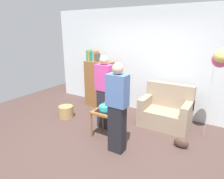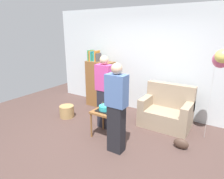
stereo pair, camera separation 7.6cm
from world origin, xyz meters
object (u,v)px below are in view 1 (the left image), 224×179
at_px(person_blowing_candles, 104,92).
at_px(balloon_bunch, 221,58).
at_px(couch, 166,111).
at_px(handbag, 181,143).
at_px(birthday_cake, 106,108).
at_px(person_holding_cake, 117,109).
at_px(bookshelf, 99,83).
at_px(wicker_basket, 66,112).
at_px(side_table, 106,114).

xyz_separation_m(person_blowing_candles, balloon_bunch, (2.11, 0.65, 0.82)).
height_order(couch, handbag, couch).
relative_size(birthday_cake, person_holding_cake, 0.20).
xyz_separation_m(bookshelf, handbag, (2.57, -0.96, -0.58)).
xyz_separation_m(couch, bookshelf, (-2.02, 0.20, 0.34)).
bearing_deg(couch, birthday_cake, -128.82).
bearing_deg(bookshelf, birthday_cake, -50.42).
bearing_deg(bookshelf, couch, -5.80).
relative_size(couch, wicker_basket, 3.06).
xyz_separation_m(birthday_cake, wicker_basket, (-1.36, 0.23, -0.47)).
bearing_deg(person_blowing_candles, balloon_bunch, 5.69).
bearing_deg(birthday_cake, wicker_basket, 170.53).
distance_m(side_table, person_holding_cake, 0.68).
xyz_separation_m(person_blowing_candles, handbag, (1.71, 0.05, -0.73)).
height_order(person_blowing_candles, wicker_basket, person_blowing_candles).
bearing_deg(person_holding_cake, bookshelf, -27.49).
height_order(bookshelf, wicker_basket, bookshelf).
xyz_separation_m(couch, person_blowing_candles, (-1.16, -0.81, 0.49)).
bearing_deg(side_table, birthday_cake, 112.98).
height_order(side_table, person_blowing_candles, person_blowing_candles).
height_order(person_holding_cake, handbag, person_holding_cake).
bearing_deg(wicker_basket, couch, 21.80).
xyz_separation_m(side_table, person_holding_cake, (0.47, -0.34, 0.35)).
bearing_deg(handbag, person_holding_cake, -144.08).
height_order(person_blowing_candles, person_holding_cake, same).
bearing_deg(birthday_cake, person_holding_cake, -35.84).
relative_size(bookshelf, handbag, 5.70).
bearing_deg(couch, side_table, -128.82).
distance_m(bookshelf, birthday_cake, 1.74).
relative_size(side_table, person_blowing_candles, 0.35).
xyz_separation_m(side_table, wicker_basket, (-1.36, 0.23, -0.33)).
height_order(side_table, person_holding_cake, person_holding_cake).
bearing_deg(birthday_cake, bookshelf, 129.58).
height_order(bookshelf, person_blowing_candles, person_blowing_candles).
bearing_deg(balloon_bunch, couch, 170.25).
relative_size(birthday_cake, balloon_bunch, 0.18).
bearing_deg(balloon_bunch, handbag, -124.19).
bearing_deg(balloon_bunch, bookshelf, 172.92).
distance_m(person_blowing_candles, balloon_bunch, 2.36).
bearing_deg(bookshelf, wicker_basket, -102.65).
xyz_separation_m(birthday_cake, balloon_bunch, (1.87, 0.97, 1.04)).
height_order(couch, side_table, couch).
bearing_deg(handbag, birthday_cake, -165.68).
bearing_deg(balloon_bunch, birthday_cake, -152.57).
xyz_separation_m(bookshelf, birthday_cake, (1.11, -1.34, -0.06)).
height_order(couch, birthday_cake, couch).
bearing_deg(handbag, balloon_bunch, 55.81).
xyz_separation_m(person_blowing_candles, wicker_basket, (-1.11, -0.10, -0.68)).
bearing_deg(handbag, couch, 125.94).
distance_m(bookshelf, handbag, 2.80).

